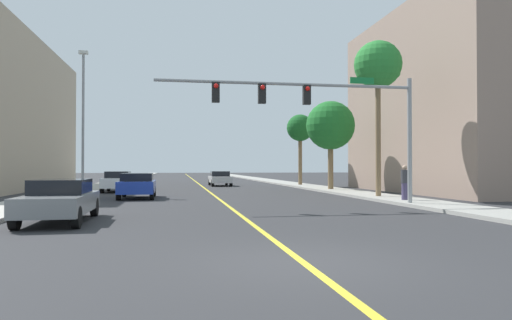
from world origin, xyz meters
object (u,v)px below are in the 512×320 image
object	(u,v)px
street_lamp	(83,115)
palm_mid	(330,126)
palm_far	(300,129)
car_white	(117,181)
car_silver	(220,178)
car_gray	(60,200)
palm_near	(378,67)
pedestrian	(405,182)
traffic_signal_mast	(323,106)
car_blue	(137,185)

from	to	relation	value
street_lamp	palm_mid	bearing A→B (deg)	6.01
palm_far	car_white	bearing A→B (deg)	-155.27
palm_mid	car_silver	bearing A→B (deg)	123.93
car_silver	car_gray	distance (m)	28.56
palm_near	car_silver	size ratio (longest dim) A/B	1.88
palm_near	car_white	bearing A→B (deg)	146.87
car_white	pedestrian	xyz separation A→B (m)	(15.10, -12.84, 0.23)
street_lamp	car_white	world-z (taller)	street_lamp
car_silver	traffic_signal_mast	bearing A→B (deg)	-85.16
street_lamp	pedestrian	world-z (taller)	street_lamp
palm_far	pedestrian	xyz separation A→B (m)	(-0.15, -19.86, -4.25)
car_gray	pedestrian	xyz separation A→B (m)	(14.62, 5.49, 0.28)
traffic_signal_mast	car_white	distance (m)	18.26
street_lamp	car_silver	world-z (taller)	street_lamp
palm_far	car_gray	distance (m)	29.68
car_silver	palm_far	bearing A→B (deg)	-17.60
palm_near	car_blue	size ratio (longest dim) A/B	2.10
street_lamp	palm_near	world-z (taller)	street_lamp
palm_mid	car_white	xyz separation A→B (m)	(-15.24, 1.41, -4.01)
car_blue	car_gray	size ratio (longest dim) A/B	0.90
palm_far	car_white	size ratio (longest dim) A/B	1.51
palm_mid	car_white	world-z (taller)	palm_mid
palm_near	pedestrian	world-z (taller)	palm_near
traffic_signal_mast	palm_near	distance (m)	7.29
traffic_signal_mast	palm_mid	distance (m)	14.04
palm_near	car_silver	distance (m)	21.35
palm_near	traffic_signal_mast	bearing A→B (deg)	-135.01
palm_far	car_blue	xyz separation A→B (m)	(-13.29, -14.33, -4.49)
palm_far	car_blue	size ratio (longest dim) A/B	1.57
car_blue	car_gray	xyz separation A→B (m)	(-1.48, -11.02, -0.03)
street_lamp	palm_far	bearing A→B (deg)	31.05
car_blue	car_silver	xyz separation A→B (m)	(6.14, 16.51, -0.04)
street_lamp	palm_far	distance (m)	19.82
palm_far	car_gray	bearing A→B (deg)	-120.22
street_lamp	car_blue	xyz separation A→B (m)	(3.69, -4.11, -4.33)
street_lamp	car_silver	bearing A→B (deg)	51.59
traffic_signal_mast	car_silver	world-z (taller)	traffic_signal_mast
pedestrian	car_blue	bearing A→B (deg)	43.25
palm_mid	pedestrian	bearing A→B (deg)	-90.72
street_lamp	palm_far	size ratio (longest dim) A/B	1.40
palm_far	palm_mid	bearing A→B (deg)	-90.02
street_lamp	car_gray	size ratio (longest dim) A/B	1.98
palm_far	car_gray	world-z (taller)	palm_far
palm_mid	pedestrian	size ratio (longest dim) A/B	3.82
traffic_signal_mast	car_gray	bearing A→B (deg)	-159.25
traffic_signal_mast	car_silver	distance (m)	24.17
street_lamp	palm_mid	distance (m)	17.07
palm_far	car_white	distance (m)	17.37
palm_near	palm_far	world-z (taller)	palm_near
traffic_signal_mast	palm_mid	world-z (taller)	palm_mid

